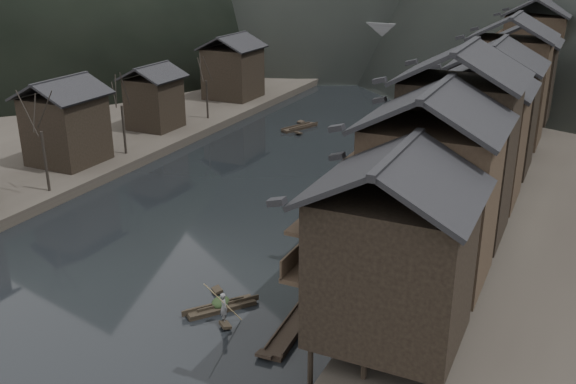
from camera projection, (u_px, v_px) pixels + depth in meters
The scene contains 12 objects.
water at pixel (189, 251), 46.65m from camera, with size 300.00×300.00×0.00m, color black.
left_bank at pixel (141, 93), 94.22m from camera, with size 40.00×200.00×1.20m, color #2D2823.
stilt_houses at pixel (491, 100), 53.18m from camera, with size 9.00×67.60×15.32m.
left_houses at pixel (132, 94), 69.82m from camera, with size 8.10×53.20×8.73m.
bare_trees at pixel (93, 111), 59.69m from camera, with size 3.78×45.06×7.57m.
moored_sampans at pixel (422, 185), 59.01m from camera, with size 3.22×60.18×0.47m.
midriver_boats at pixel (340, 123), 79.75m from camera, with size 11.26×13.61×0.44m.
stone_bridge at pixel (432, 48), 105.50m from camera, with size 40.00×6.00×9.00m.
hero_sampan at pixel (221, 307), 39.04m from camera, with size 3.52×4.20×0.43m.
cargo_heap at pixel (220, 297), 39.05m from camera, with size 1.04×1.36×0.62m, color black.
boatman at pixel (224, 304), 37.13m from camera, with size 0.68×0.45×1.86m, color #5B5C5E.
bamboo_pole at pixel (225, 261), 36.04m from camera, with size 0.06×0.06×4.64m, color #8C7A51.
Camera 1 is at (24.62, -34.81, 20.71)m, focal length 40.00 mm.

